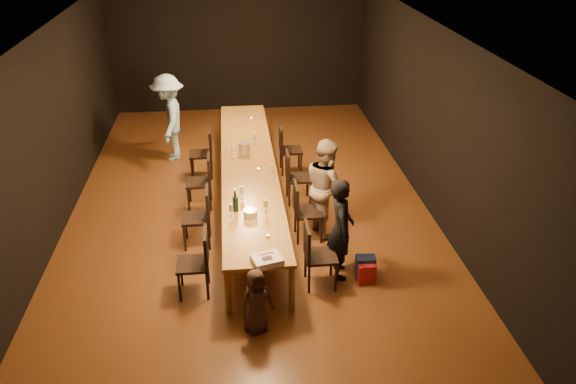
{
  "coord_description": "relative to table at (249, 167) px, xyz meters",
  "views": [
    {
      "loc": [
        -0.26,
        -8.56,
        4.69
      ],
      "look_at": [
        0.5,
        -1.55,
        1.0
      ],
      "focal_mm": 35.0,
      "sensor_mm": 36.0,
      "label": 1
    }
  ],
  "objects": [
    {
      "name": "man_blue",
      "position": [
        -1.46,
        2.09,
        0.16
      ],
      "size": [
        0.67,
        1.13,
        1.73
      ],
      "primitive_type": "imported",
      "rotation": [
        0.0,
        0.0,
        -1.55
      ],
      "color": "#9BCBF0",
      "rests_on": "ground"
    },
    {
      "name": "gift_bag_red",
      "position": [
        1.48,
        -2.43,
        -0.56
      ],
      "size": [
        0.24,
        0.14,
        0.28
      ],
      "primitive_type": "cube",
      "rotation": [
        0.0,
        0.0,
        0.03
      ],
      "color": "red",
      "rests_on": "ground"
    },
    {
      "name": "wineglass_1",
      "position": [
        0.17,
        -1.67,
        0.15
      ],
      "size": [
        0.06,
        0.06,
        0.21
      ],
      "primitive_type": null,
      "color": "beige",
      "rests_on": "table"
    },
    {
      "name": "gift_bag_blue",
      "position": [
        1.49,
        -2.31,
        -0.54
      ],
      "size": [
        0.28,
        0.19,
        0.33
      ],
      "primitive_type": "cube",
      "rotation": [
        0.0,
        0.0,
        -0.06
      ],
      "color": "#224093",
      "rests_on": "ground"
    },
    {
      "name": "room_shell",
      "position": [
        0.0,
        0.0,
        1.38
      ],
      "size": [
        6.04,
        10.04,
        3.02
      ],
      "color": "black",
      "rests_on": "ground"
    },
    {
      "name": "table",
      "position": [
        0.0,
        0.0,
        0.0
      ],
      "size": [
        0.9,
        6.0,
        0.75
      ],
      "color": "olive",
      "rests_on": "ground"
    },
    {
      "name": "wineglass_4",
      "position": [
        -0.25,
        0.32,
        0.15
      ],
      "size": [
        0.06,
        0.06,
        0.21
      ],
      "primitive_type": null,
      "color": "silver",
      "rests_on": "table"
    },
    {
      "name": "chair_right_1",
      "position": [
        0.85,
        -1.2,
        -0.24
      ],
      "size": [
        0.42,
        0.42,
        0.93
      ],
      "primitive_type": null,
      "rotation": [
        0.0,
        0.0,
        -1.57
      ],
      "color": "black",
      "rests_on": "ground"
    },
    {
      "name": "ice_bucket",
      "position": [
        -0.06,
        0.41,
        0.16
      ],
      "size": [
        0.22,
        0.22,
        0.22
      ],
      "primitive_type": "cylinder",
      "rotation": [
        0.0,
        0.0,
        0.12
      ],
      "color": "#B9BABE",
      "rests_on": "table"
    },
    {
      "name": "tealight_far",
      "position": [
        0.15,
        2.15,
        0.06
      ],
      "size": [
        0.05,
        0.05,
        0.03
      ],
      "primitive_type": "cylinder",
      "color": "#B2B7B2",
      "rests_on": "table"
    },
    {
      "name": "chair_left_1",
      "position": [
        -0.85,
        -1.2,
        -0.24
      ],
      "size": [
        0.42,
        0.42,
        0.93
      ],
      "primitive_type": null,
      "rotation": [
        0.0,
        0.0,
        1.57
      ],
      "color": "black",
      "rests_on": "ground"
    },
    {
      "name": "plate_stack",
      "position": [
        -0.05,
        -1.76,
        0.1
      ],
      "size": [
        0.24,
        0.24,
        0.11
      ],
      "primitive_type": "cylinder",
      "rotation": [
        0.0,
        0.0,
        0.32
      ],
      "color": "white",
      "rests_on": "table"
    },
    {
      "name": "tealight_near",
      "position": [
        0.15,
        -2.32,
        0.06
      ],
      "size": [
        0.05,
        0.05,
        0.03
      ],
      "primitive_type": "cylinder",
      "color": "#B2B7B2",
      "rests_on": "table"
    },
    {
      "name": "champagne_bottle",
      "position": [
        -0.25,
        -1.57,
        0.22
      ],
      "size": [
        0.11,
        0.11,
        0.35
      ],
      "primitive_type": null,
      "rotation": [
        0.0,
        0.0,
        -0.4
      ],
      "color": "black",
      "rests_on": "table"
    },
    {
      "name": "chair_right_3",
      "position": [
        0.85,
        1.2,
        -0.24
      ],
      "size": [
        0.42,
        0.42,
        0.93
      ],
      "primitive_type": null,
      "rotation": [
        0.0,
        0.0,
        -1.57
      ],
      "color": "black",
      "rests_on": "ground"
    },
    {
      "name": "child",
      "position": [
        -0.06,
        -3.22,
        -0.27
      ],
      "size": [
        0.49,
        0.42,
        0.86
      ],
      "primitive_type": "imported",
      "rotation": [
        0.0,
        0.0,
        0.41
      ],
      "color": "#3F2923",
      "rests_on": "ground"
    },
    {
      "name": "ground",
      "position": [
        0.0,
        0.0,
        -0.7
      ],
      "size": [
        10.0,
        10.0,
        0.0
      ],
      "primitive_type": "plane",
      "color": "#4F2B13",
      "rests_on": "ground"
    },
    {
      "name": "woman_birthday",
      "position": [
        1.15,
        -2.19,
        0.04
      ],
      "size": [
        0.37,
        0.55,
        1.48
      ],
      "primitive_type": "imported",
      "rotation": [
        0.0,
        0.0,
        1.53
      ],
      "color": "black",
      "rests_on": "ground"
    },
    {
      "name": "chair_left_3",
      "position": [
        -0.85,
        1.2,
        -0.24
      ],
      "size": [
        0.42,
        0.42,
        0.93
      ],
      "primitive_type": null,
      "rotation": [
        0.0,
        0.0,
        1.57
      ],
      "color": "black",
      "rests_on": "ground"
    },
    {
      "name": "wineglass_5",
      "position": [
        0.14,
        0.89,
        0.15
      ],
      "size": [
        0.06,
        0.06,
        0.21
      ],
      "primitive_type": null,
      "color": "silver",
      "rests_on": "table"
    },
    {
      "name": "chair_right_0",
      "position": [
        0.85,
        -2.4,
        -0.24
      ],
      "size": [
        0.42,
        0.42,
        0.93
      ],
      "primitive_type": null,
      "rotation": [
        0.0,
        0.0,
        -1.57
      ],
      "color": "black",
      "rests_on": "ground"
    },
    {
      "name": "wineglass_3",
      "position": [
        0.35,
        -0.51,
        0.15
      ],
      "size": [
        0.06,
        0.06,
        0.21
      ],
      "primitive_type": null,
      "color": "beige",
      "rests_on": "table"
    },
    {
      "name": "chair_right_2",
      "position": [
        0.85,
        0.0,
        -0.24
      ],
      "size": [
        0.42,
        0.42,
        0.93
      ],
      "primitive_type": null,
      "rotation": [
        0.0,
        0.0,
        -1.57
      ],
      "color": "black",
      "rests_on": "ground"
    },
    {
      "name": "woman_tan",
      "position": [
        1.15,
        -0.99,
        0.07
      ],
      "size": [
        0.74,
        0.87,
        1.54
      ],
      "primitive_type": "imported",
      "rotation": [
        0.0,
        0.0,
        1.81
      ],
      "color": "#C5A994",
      "rests_on": "ground"
    },
    {
      "name": "birthday_cake",
      "position": [
        0.1,
        -2.9,
        0.09
      ],
      "size": [
        0.42,
        0.37,
        0.08
      ],
      "rotation": [
        0.0,
        0.0,
        0.27
      ],
      "color": "white",
      "rests_on": "table"
    },
    {
      "name": "wineglass_2",
      "position": [
        -0.15,
        -1.21,
        0.15
      ],
      "size": [
        0.06,
        0.06,
        0.21
      ],
      "primitive_type": null,
      "color": "silver",
      "rests_on": "table"
    },
    {
      "name": "wineglass_0",
      "position": [
        -0.32,
        -1.74,
        0.15
      ],
      "size": [
        0.06,
        0.06,
        0.21
      ],
      "primitive_type": null,
      "color": "beige",
      "rests_on": "table"
    },
    {
      "name": "tealight_mid",
      "position": [
        0.15,
        -0.26,
        0.06
      ],
      "size": [
        0.05,
        0.05,
        0.03
      ],
      "primitive_type": "cylinder",
      "color": "#B2B7B2",
      "rests_on": "table"
    },
    {
      "name": "chair_left_2",
      "position": [
        -0.85,
        0.0,
        -0.24
      ],
      "size": [
        0.42,
        0.42,
        0.93
      ],
      "primitive_type": null,
      "rotation": [
        0.0,
        0.0,
        1.57
      ],
      "color": "black",
      "rests_on": "ground"
    },
    {
      "name": "chair_left_0",
      "position": [
        -0.85,
        -2.4,
        -0.24
      ],
      "size": [
        0.42,
        0.42,
        0.93
      ],
      "primitive_type": null,
      "rotation": [
        0.0,
        0.0,
        1.57
      ],
      "color": "black",
      "rests_on": "ground"
    }
  ]
}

